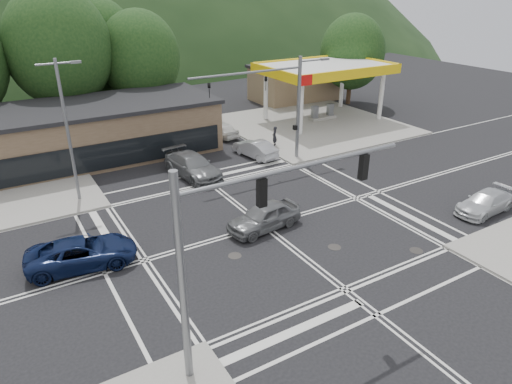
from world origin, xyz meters
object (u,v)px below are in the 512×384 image
car_queue_a (255,149)px  pedestrian (274,136)px  car_blue_west (82,253)px  car_northbound (193,166)px  car_silver_east (485,202)px  car_queue_b (221,129)px  car_grey_center (264,216)px

car_queue_a → pedestrian: bearing=-165.7°
pedestrian → car_queue_a: bearing=-15.5°
car_blue_west → car_northbound: size_ratio=0.94×
car_silver_east → car_northbound: bearing=-141.5°
car_queue_b → pedestrian: 5.68m
car_silver_east → car_northbound: (-13.10, 14.50, 0.18)m
car_blue_west → car_northbound: bearing=-40.6°
car_grey_center → car_queue_a: bearing=144.5°
car_northbound → car_blue_west: bearing=-147.6°
pedestrian → car_northbound: bearing=-24.1°
car_queue_a → car_northbound: bearing=1.8°
car_queue_b → car_queue_a: bearing=81.5°
car_silver_east → car_northbound: 19.54m
car_grey_center → car_queue_b: 17.62m
car_blue_west → car_silver_east: (22.51, -6.62, -0.09)m
car_silver_east → car_queue_a: (-7.10, 15.70, 0.06)m
car_grey_center → car_silver_east: (12.75, -5.20, -0.13)m
car_grey_center → pedestrian: pedestrian is taller
car_silver_east → car_northbound: size_ratio=0.78×
car_blue_west → car_queue_b: (15.40, 15.27, -0.03)m
car_queue_b → car_blue_west: bearing=36.2°
car_queue_b → pedestrian: size_ratio=2.43×
car_queue_a → car_northbound: car_northbound is taller
pedestrian → car_grey_center: bearing=15.3°
car_grey_center → pedestrian: (8.27, 11.66, 0.23)m
car_queue_a → car_blue_west: bearing=21.0°
car_silver_east → car_blue_west: bearing=-110.0°
car_grey_center → car_blue_west: bearing=-105.5°
car_queue_b → car_northbound: 9.52m
car_grey_center → car_queue_a: (5.65, 10.50, -0.07)m
car_blue_west → car_queue_a: (15.40, 9.08, -0.03)m
car_silver_east → pedestrian: 17.45m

